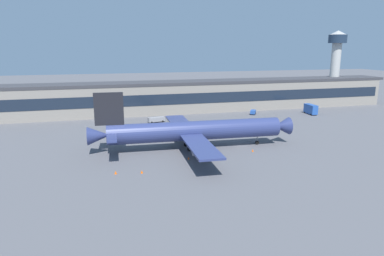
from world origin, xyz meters
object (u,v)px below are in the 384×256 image
control_tower (336,59)px  belt_loader (156,119)px  traffic_cone_2 (142,172)px  traffic_cone_3 (189,158)px  catering_truck (311,109)px  airliner (193,131)px  baggage_tug (253,112)px  traffic_cone_1 (253,150)px  traffic_cone_0 (116,172)px

control_tower → belt_loader: 99.28m
belt_loader → traffic_cone_2: size_ratio=9.29×
traffic_cone_2 → traffic_cone_3: 14.64m
belt_loader → catering_truck: (66.30, -1.33, 1.14)m
control_tower → airliner: bearing=-146.6°
control_tower → catering_truck: control_tower is taller
baggage_tug → traffic_cone_1: (-23.39, -49.66, -0.74)m
baggage_tug → traffic_cone_2: 80.18m
traffic_cone_3 → traffic_cone_1: bearing=5.4°
baggage_tug → traffic_cone_0: (-60.65, -57.33, -0.71)m
belt_loader → traffic_cone_2: 54.91m
traffic_cone_3 → airliner: bearing=68.4°
traffic_cone_2 → traffic_cone_0: bearing=169.1°
control_tower → traffic_cone_2: (-106.86, -75.67, -21.77)m
control_tower → belt_loader: size_ratio=5.38×
control_tower → traffic_cone_0: bearing=-146.5°
traffic_cone_0 → traffic_cone_1: bearing=11.6°
control_tower → traffic_cone_0: (-112.62, -74.56, -21.76)m
traffic_cone_1 → traffic_cone_3: 18.74m
baggage_tug → catering_truck: 24.64m
baggage_tug → catering_truck: (23.80, -6.28, 1.21)m
catering_truck → traffic_cone_2: bearing=-146.5°
belt_loader → traffic_cone_3: 46.47m
traffic_cone_0 → traffic_cone_3: size_ratio=1.16×
airliner → catering_truck: (62.28, 36.14, -2.84)m
control_tower → traffic_cone_3: control_tower is taller
control_tower → traffic_cone_1: size_ratio=52.55×
traffic_cone_1 → traffic_cone_3: size_ratio=1.06×
belt_loader → traffic_cone_0: 55.44m
traffic_cone_2 → catering_truck: bearing=33.5°
baggage_tug → traffic_cone_2: bearing=-133.2°
baggage_tug → traffic_cone_0: bearing=-136.6°
traffic_cone_1 → catering_truck: bearing=42.6°
control_tower → catering_truck: (-28.17, -23.51, -19.84)m
traffic_cone_1 → traffic_cone_3: (-18.66, -1.75, -0.02)m
baggage_tug → traffic_cone_3: (-42.05, -51.41, -0.76)m
airliner → baggage_tug: size_ratio=14.07×
baggage_tug → traffic_cone_3: size_ratio=6.38×
belt_loader → baggage_tug: 42.79m
catering_truck → traffic_cone_1: size_ratio=10.73×
control_tower → belt_loader: control_tower is taller
catering_truck → baggage_tug: bearing=165.2°
control_tower → catering_truck: bearing=-140.1°
belt_loader → traffic_cone_3: belt_loader is taller
airliner → catering_truck: airliner is taller
airliner → traffic_cone_0: bearing=-146.1°
baggage_tug → traffic_cone_2: (-54.89, -58.43, -0.73)m
baggage_tug → traffic_cone_3: 66.42m
belt_loader → traffic_cone_3: size_ratio=10.35×
control_tower → traffic_cone_3: bearing=-143.9°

